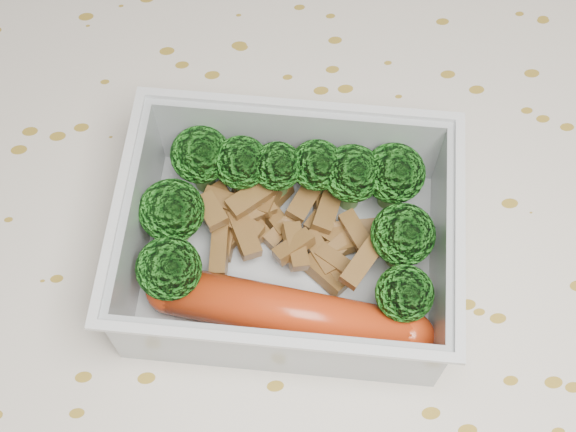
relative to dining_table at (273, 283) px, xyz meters
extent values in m
cube|color=brown|center=(0.00, 0.00, 0.06)|extent=(1.40, 0.90, 0.04)
cube|color=silver|center=(0.00, 0.00, 0.09)|extent=(1.46, 0.96, 0.01)
cube|color=silver|center=(0.01, -0.02, 0.09)|extent=(0.19, 0.16, 0.00)
cube|color=silver|center=(0.02, 0.03, 0.12)|extent=(0.16, 0.04, 0.05)
cube|color=silver|center=(-0.01, -0.08, 0.12)|extent=(0.16, 0.04, 0.05)
cube|color=silver|center=(0.08, -0.04, 0.12)|extent=(0.03, 0.12, 0.05)
cube|color=silver|center=(-0.07, -0.01, 0.12)|extent=(0.03, 0.12, 0.05)
cube|color=silver|center=(0.02, 0.04, 0.15)|extent=(0.17, 0.04, 0.00)
cube|color=silver|center=(-0.01, -0.09, 0.15)|extent=(0.17, 0.04, 0.00)
cube|color=silver|center=(0.09, -0.04, 0.15)|extent=(0.03, 0.12, 0.00)
cube|color=silver|center=(-0.08, -0.01, 0.15)|extent=(0.03, 0.12, 0.00)
cylinder|color=#608C3F|center=(-0.03, 0.03, 0.10)|extent=(0.01, 0.01, 0.02)
ellipsoid|color=#2C8A21|center=(-0.03, 0.03, 0.13)|extent=(0.03, 0.03, 0.03)
cylinder|color=#608C3F|center=(-0.01, 0.02, 0.10)|extent=(0.01, 0.01, 0.02)
ellipsoid|color=#2C8A21|center=(-0.01, 0.02, 0.13)|extent=(0.03, 0.03, 0.03)
cylinder|color=#608C3F|center=(0.01, 0.02, 0.11)|extent=(0.01, 0.01, 0.02)
ellipsoid|color=#2C8A21|center=(0.01, 0.02, 0.13)|extent=(0.03, 0.03, 0.02)
cylinder|color=#608C3F|center=(0.03, 0.01, 0.10)|extent=(0.01, 0.01, 0.02)
ellipsoid|color=#2C8A21|center=(0.03, 0.01, 0.13)|extent=(0.03, 0.03, 0.02)
cylinder|color=#608C3F|center=(0.05, 0.01, 0.10)|extent=(0.01, 0.01, 0.02)
ellipsoid|color=#2C8A21|center=(0.05, 0.01, 0.13)|extent=(0.03, 0.03, 0.03)
cylinder|color=#608C3F|center=(0.07, 0.01, 0.10)|extent=(0.01, 0.01, 0.02)
ellipsoid|color=#2C8A21|center=(0.07, 0.01, 0.13)|extent=(0.03, 0.03, 0.03)
cylinder|color=#608C3F|center=(-0.05, 0.00, 0.10)|extent=(0.01, 0.01, 0.02)
ellipsoid|color=#2C8A21|center=(-0.05, 0.00, 0.12)|extent=(0.03, 0.03, 0.03)
cylinder|color=#608C3F|center=(0.07, -0.03, 0.10)|extent=(0.01, 0.01, 0.02)
ellipsoid|color=#2C8A21|center=(0.07, -0.03, 0.13)|extent=(0.03, 0.03, 0.03)
cylinder|color=#608C3F|center=(-0.06, -0.04, 0.10)|extent=(0.01, 0.01, 0.02)
ellipsoid|color=#2C8A21|center=(-0.06, -0.04, 0.13)|extent=(0.03, 0.03, 0.03)
cylinder|color=#608C3F|center=(0.06, -0.06, 0.10)|extent=(0.01, 0.01, 0.02)
ellipsoid|color=#2C8A21|center=(0.06, -0.06, 0.13)|extent=(0.03, 0.03, 0.03)
cube|color=brown|center=(-0.02, 0.01, 0.11)|extent=(0.02, 0.03, 0.01)
cube|color=brown|center=(0.00, 0.00, 0.10)|extent=(0.02, 0.03, 0.01)
cube|color=brown|center=(0.02, 0.00, 0.11)|extent=(0.02, 0.03, 0.01)
cube|color=brown|center=(0.00, 0.01, 0.11)|extent=(0.02, 0.03, 0.01)
cube|color=brown|center=(-0.03, 0.01, 0.11)|extent=(0.02, 0.02, 0.01)
cube|color=brown|center=(-0.03, 0.00, 0.12)|extent=(0.02, 0.02, 0.01)
cube|color=brown|center=(0.04, -0.02, 0.10)|extent=(0.03, 0.03, 0.01)
cube|color=brown|center=(-0.01, 0.00, 0.10)|extent=(0.02, 0.03, 0.01)
cube|color=brown|center=(-0.03, -0.02, 0.11)|extent=(0.01, 0.03, 0.01)
cube|color=brown|center=(0.03, 0.01, 0.10)|extent=(0.01, 0.03, 0.01)
cube|color=brown|center=(0.01, -0.01, 0.10)|extent=(0.03, 0.03, 0.01)
cube|color=brown|center=(-0.02, -0.01, 0.10)|extent=(0.02, 0.02, 0.01)
cube|color=brown|center=(0.01, -0.02, 0.11)|extent=(0.02, 0.02, 0.01)
cube|color=brown|center=(0.05, -0.01, 0.10)|extent=(0.03, 0.01, 0.01)
cube|color=brown|center=(0.03, -0.04, 0.10)|extent=(0.03, 0.03, 0.01)
cube|color=brown|center=(-0.03, -0.01, 0.10)|extent=(0.02, 0.03, 0.01)
cube|color=brown|center=(0.00, 0.01, 0.10)|extent=(0.03, 0.03, 0.01)
cube|color=brown|center=(0.03, 0.00, 0.11)|extent=(0.02, 0.03, 0.01)
cube|color=brown|center=(-0.01, 0.01, 0.10)|extent=(0.02, 0.03, 0.01)
cube|color=brown|center=(0.01, -0.02, 0.11)|extent=(0.01, 0.03, 0.01)
cube|color=brown|center=(0.03, -0.03, 0.10)|extent=(0.03, 0.02, 0.01)
cube|color=brown|center=(0.03, -0.04, 0.10)|extent=(0.02, 0.02, 0.01)
cube|color=brown|center=(0.04, -0.02, 0.10)|extent=(0.03, 0.01, 0.01)
cube|color=brown|center=(-0.02, 0.00, 0.11)|extent=(0.03, 0.02, 0.01)
cube|color=brown|center=(-0.01, 0.00, 0.12)|extent=(0.03, 0.02, 0.01)
cube|color=brown|center=(0.02, -0.03, 0.10)|extent=(0.02, 0.03, 0.01)
cube|color=brown|center=(0.04, -0.04, 0.12)|extent=(0.03, 0.03, 0.01)
cube|color=brown|center=(0.05, -0.02, 0.11)|extent=(0.02, 0.03, 0.01)
cube|color=brown|center=(0.03, -0.01, 0.10)|extent=(0.02, 0.02, 0.01)
cube|color=brown|center=(-0.01, 0.00, 0.11)|extent=(0.03, 0.02, 0.01)
cube|color=brown|center=(-0.02, -0.01, 0.11)|extent=(0.02, 0.03, 0.01)
cylinder|color=#BD3511|center=(0.00, -0.06, 0.11)|extent=(0.13, 0.07, 0.03)
sphere|color=#BD3511|center=(0.06, -0.08, 0.11)|extent=(0.03, 0.03, 0.03)
sphere|color=#BD3511|center=(-0.06, -0.04, 0.11)|extent=(0.03, 0.03, 0.03)
camera|label=1|loc=(-0.01, -0.20, 0.50)|focal=50.00mm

